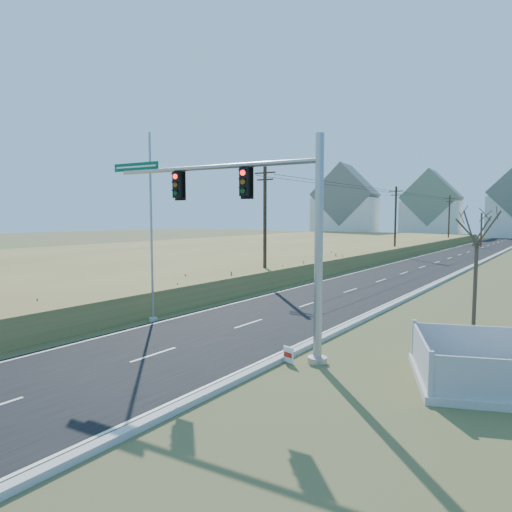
{
  "coord_description": "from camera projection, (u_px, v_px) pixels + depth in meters",
  "views": [
    {
      "loc": [
        12.61,
        -13.33,
        5.18
      ],
      "look_at": [
        0.87,
        3.36,
        3.4
      ],
      "focal_mm": 32.0,
      "sensor_mm": 36.0,
      "label": 1
    }
  ],
  "objects": [
    {
      "name": "ground",
      "position": [
        191.0,
        344.0,
        18.54
      ],
      "size": [
        260.0,
        260.0,
        0.0
      ],
      "primitive_type": "plane",
      "color": "#535C2D",
      "rests_on": "ground"
    },
    {
      "name": "road",
      "position": [
        457.0,
        256.0,
        59.28
      ],
      "size": [
        8.0,
        180.0,
        0.06
      ],
      "primitive_type": "cube",
      "color": "black",
      "rests_on": "ground"
    },
    {
      "name": "curb",
      "position": [
        492.0,
        257.0,
        56.9
      ],
      "size": [
        0.3,
        180.0,
        0.18
      ],
      "primitive_type": "cube",
      "color": "#B2AFA8",
      "rests_on": "ground"
    },
    {
      "name": "reed_marsh",
      "position": [
        261.0,
        248.0,
        64.84
      ],
      "size": [
        38.0,
        110.0,
        1.3
      ],
      "primitive_type": "cube",
      "color": "#9C8D46",
      "rests_on": "ground"
    },
    {
      "name": "utility_pole_near",
      "position": [
        265.0,
        223.0,
        34.09
      ],
      "size": [
        1.8,
        0.26,
        9.0
      ],
      "color": "#422D1E",
      "rests_on": "ground"
    },
    {
      "name": "utility_pole_mid",
      "position": [
        395.0,
        220.0,
        58.53
      ],
      "size": [
        1.8,
        0.26,
        9.0
      ],
      "color": "#422D1E",
      "rests_on": "ground"
    },
    {
      "name": "utility_pole_far",
      "position": [
        449.0,
        219.0,
        82.98
      ],
      "size": [
        1.8,
        0.26,
        9.0
      ],
      "color": "#422D1E",
      "rests_on": "ground"
    },
    {
      "name": "condo_nw",
      "position": [
        345.0,
        207.0,
        121.14
      ],
      "size": [
        17.69,
        13.38,
        19.05
      ],
      "rotation": [
        0.0,
        0.0,
        0.14
      ],
      "color": "silver",
      "rests_on": "ground"
    },
    {
      "name": "condo_nnw",
      "position": [
        431.0,
        209.0,
        116.26
      ],
      "size": [
        14.93,
        11.17,
        17.03
      ],
      "rotation": [
        0.0,
        0.0,
        0.07
      ],
      "color": "silver",
      "rests_on": "ground"
    },
    {
      "name": "traffic_signal_mast",
      "position": [
        270.0,
        226.0,
        16.63
      ],
      "size": [
        10.01,
        1.31,
        7.99
      ],
      "rotation": [
        0.0,
        0.0,
        0.1
      ],
      "color": "#9EA0A5",
      "rests_on": "ground"
    },
    {
      "name": "open_sign",
      "position": [
        288.0,
        355.0,
        16.1
      ],
      "size": [
        0.46,
        0.16,
        0.57
      ],
      "rotation": [
        0.0,
        0.0,
        -0.23
      ],
      "color": "white",
      "rests_on": "ground"
    },
    {
      "name": "flagpole",
      "position": [
        152.0,
        248.0,
        22.21
      ],
      "size": [
        0.41,
        0.41,
        9.18
      ],
      "color": "#B7B5AD",
      "rests_on": "ground"
    },
    {
      "name": "bare_tree",
      "position": [
        478.0,
        224.0,
        21.34
      ],
      "size": [
        2.25,
        2.25,
        5.95
      ],
      "color": "#4C3F33",
      "rests_on": "ground"
    }
  ]
}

